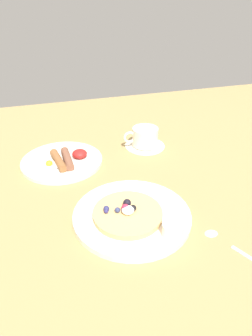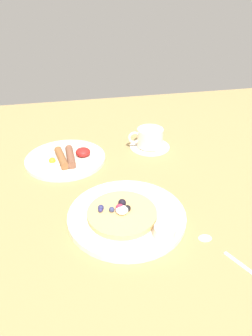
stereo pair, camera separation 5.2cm
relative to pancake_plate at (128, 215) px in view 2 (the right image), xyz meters
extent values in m
cube|color=#9B814F|center=(0.00, 0.16, -0.02)|extent=(2.08, 1.35, 0.03)
cylinder|color=white|center=(0.00, 0.00, 0.00)|extent=(0.26, 0.26, 0.01)
cylinder|color=tan|center=(-0.01, -0.01, 0.01)|extent=(0.15, 0.15, 0.01)
sphere|color=#C72944|center=(-0.02, 0.00, 0.03)|extent=(0.02, 0.02, 0.02)
sphere|color=navy|center=(-0.04, 0.00, 0.03)|extent=(0.01, 0.01, 0.01)
sphere|color=navy|center=(-0.06, 0.01, 0.03)|extent=(0.01, 0.01, 0.01)
sphere|color=black|center=(-0.01, -0.01, 0.03)|extent=(0.01, 0.01, 0.01)
sphere|color=navy|center=(-0.06, 0.00, 0.02)|extent=(0.01, 0.01, 0.01)
sphere|color=black|center=(-0.01, 0.01, 0.03)|extent=(0.02, 0.02, 0.02)
ellipsoid|color=white|center=(-0.02, -0.01, 0.03)|extent=(0.03, 0.03, 0.02)
cylinder|color=white|center=(0.06, -0.09, 0.02)|extent=(0.04, 0.04, 0.03)
cylinder|color=#7C330B|center=(0.06, -0.09, 0.03)|extent=(0.04, 0.04, 0.00)
cylinder|color=white|center=(-0.12, 0.29, 0.00)|extent=(0.23, 0.23, 0.01)
cylinder|color=brown|center=(-0.11, 0.27, 0.02)|extent=(0.03, 0.11, 0.02)
cylinder|color=brown|center=(-0.14, 0.27, 0.02)|extent=(0.04, 0.11, 0.02)
ellipsoid|color=white|center=(-0.16, 0.26, 0.01)|extent=(0.06, 0.06, 0.01)
sphere|color=yellow|center=(-0.16, 0.26, 0.01)|extent=(0.02, 0.02, 0.02)
ellipsoid|color=red|center=(-0.07, 0.29, 0.02)|extent=(0.04, 0.04, 0.02)
cylinder|color=white|center=(0.14, 0.32, 0.00)|extent=(0.13, 0.13, 0.01)
cylinder|color=white|center=(0.14, 0.32, 0.03)|extent=(0.08, 0.08, 0.06)
torus|color=white|center=(0.09, 0.32, 0.03)|extent=(0.04, 0.01, 0.04)
cylinder|color=brown|center=(0.14, 0.32, 0.05)|extent=(0.07, 0.07, 0.00)
cube|color=silver|center=(0.18, -0.19, -0.01)|extent=(0.05, 0.09, 0.00)
ellipsoid|color=silver|center=(0.14, -0.10, 0.00)|extent=(0.03, 0.02, 0.01)
camera|label=1|loc=(-0.16, -0.49, 0.44)|focal=32.18mm
camera|label=2|loc=(-0.11, -0.51, 0.44)|focal=32.18mm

